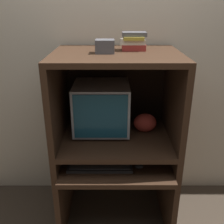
{
  "coord_description": "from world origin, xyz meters",
  "views": [
    {
      "loc": [
        -0.03,
        -1.43,
        1.69
      ],
      "look_at": [
        -0.03,
        0.34,
        0.95
      ],
      "focal_mm": 42.0,
      "sensor_mm": 36.0,
      "label": 1
    }
  ],
  "objects_px": {
    "crt_monitor": "(102,107)",
    "keyboard": "(100,165)",
    "storage_box": "(105,46)",
    "mouse": "(140,166)",
    "snack_bag": "(145,123)",
    "book_stack": "(134,41)"
  },
  "relations": [
    {
      "from": "mouse",
      "to": "book_stack",
      "type": "distance_m",
      "value": 0.88
    },
    {
      "from": "keyboard",
      "to": "snack_bag",
      "type": "bearing_deg",
      "value": 36.61
    },
    {
      "from": "crt_monitor",
      "to": "storage_box",
      "type": "relative_size",
      "value": 3.32
    },
    {
      "from": "keyboard",
      "to": "book_stack",
      "type": "bearing_deg",
      "value": 48.57
    },
    {
      "from": "keyboard",
      "to": "book_stack",
      "type": "relative_size",
      "value": 2.62
    },
    {
      "from": "snack_bag",
      "to": "mouse",
      "type": "bearing_deg",
      "value": -103.02
    },
    {
      "from": "mouse",
      "to": "book_stack",
      "type": "xyz_separation_m",
      "value": [
        -0.05,
        0.28,
        0.83
      ]
    },
    {
      "from": "crt_monitor",
      "to": "storage_box",
      "type": "distance_m",
      "value": 0.48
    },
    {
      "from": "keyboard",
      "to": "snack_bag",
      "type": "height_order",
      "value": "snack_bag"
    },
    {
      "from": "crt_monitor",
      "to": "keyboard",
      "type": "relative_size",
      "value": 0.89
    },
    {
      "from": "book_stack",
      "to": "storage_box",
      "type": "xyz_separation_m",
      "value": [
        -0.19,
        -0.11,
        -0.02
      ]
    },
    {
      "from": "snack_bag",
      "to": "book_stack",
      "type": "xyz_separation_m",
      "value": [
        -0.11,
        0.01,
        0.62
      ]
    },
    {
      "from": "keyboard",
      "to": "snack_bag",
      "type": "relative_size",
      "value": 2.63
    },
    {
      "from": "crt_monitor",
      "to": "snack_bag",
      "type": "xyz_separation_m",
      "value": [
        0.34,
        -0.01,
        -0.12
      ]
    },
    {
      "from": "crt_monitor",
      "to": "keyboard",
      "type": "bearing_deg",
      "value": -91.51
    },
    {
      "from": "mouse",
      "to": "crt_monitor",
      "type": "bearing_deg",
      "value": 134.39
    },
    {
      "from": "mouse",
      "to": "snack_bag",
      "type": "bearing_deg",
      "value": 76.98
    },
    {
      "from": "keyboard",
      "to": "mouse",
      "type": "bearing_deg",
      "value": -3.14
    },
    {
      "from": "keyboard",
      "to": "book_stack",
      "type": "height_order",
      "value": "book_stack"
    },
    {
      "from": "storage_box",
      "to": "mouse",
      "type": "bearing_deg",
      "value": -36.1
    },
    {
      "from": "crt_monitor",
      "to": "book_stack",
      "type": "bearing_deg",
      "value": 0.26
    },
    {
      "from": "book_stack",
      "to": "storage_box",
      "type": "distance_m",
      "value": 0.22
    }
  ]
}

